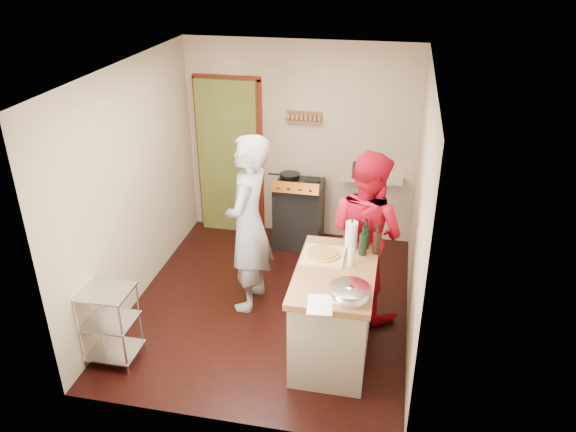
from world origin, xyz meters
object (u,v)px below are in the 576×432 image
object	(u,v)px
wire_shelving	(110,322)
person_red	(366,234)
stove	(299,213)
person_stripe	(249,225)
island	(334,310)

from	to	relation	value
wire_shelving	person_red	xyz separation A→B (m)	(2.28, 1.34, 0.47)
stove	person_red	size ratio (longest dim) A/B	0.55
person_stripe	person_red	world-z (taller)	person_stripe
person_stripe	person_red	size ratio (longest dim) A/B	1.08
island	stove	bearing A→B (deg)	109.24
person_stripe	island	bearing A→B (deg)	60.82
person_stripe	person_red	xyz separation A→B (m)	(1.23, 0.17, -0.07)
island	person_stripe	world-z (taller)	person_stripe
wire_shelving	person_red	size ratio (longest dim) A/B	0.44
person_red	island	bearing A→B (deg)	112.27
person_red	stove	bearing A→B (deg)	-16.07
stove	island	size ratio (longest dim) A/B	0.75
island	person_stripe	size ratio (longest dim) A/B	0.68
stove	island	world-z (taller)	island
island	wire_shelving	bearing A→B (deg)	-165.68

